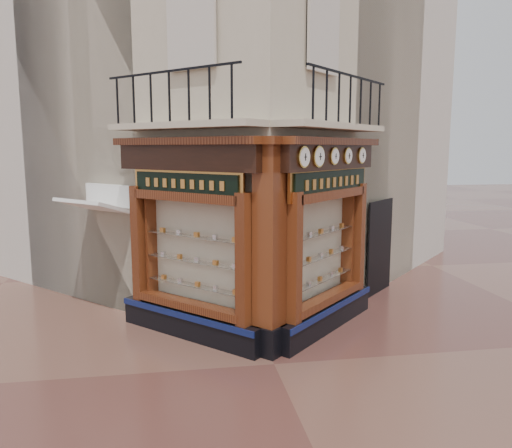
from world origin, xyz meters
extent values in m
plane|color=#522D26|center=(0.00, 0.00, 0.00)|extent=(80.00, 80.00, 0.00)
cube|color=#BEAF95|center=(0.00, 6.16, 6.00)|extent=(11.31, 11.31, 12.00)
cube|color=beige|center=(-2.47, 8.63, 5.50)|extent=(11.31, 11.31, 11.00)
cube|color=beige|center=(2.47, 8.63, 5.50)|extent=(11.31, 11.31, 11.00)
cube|color=black|center=(-1.44, 1.54, 0.28)|extent=(2.72, 2.72, 0.55)
cube|color=#0D1644|center=(-1.57, 1.41, 0.49)|extent=(2.50, 2.50, 0.12)
cube|color=#3B160A|center=(-0.45, 0.55, 1.77)|extent=(0.37, 0.37, 2.45)
cube|color=#3B160A|center=(-2.43, 2.53, 1.77)|extent=(0.37, 0.37, 2.45)
cube|color=beige|center=(-1.20, 1.77, 1.75)|extent=(1.80, 1.80, 2.10)
cube|color=black|center=(-1.42, 1.55, 3.60)|extent=(2.69, 2.69, 0.50)
cube|color=#3B160A|center=(-1.47, 1.50, 3.91)|extent=(2.86, 2.86, 0.14)
cube|color=black|center=(1.44, 1.54, 0.28)|extent=(2.72, 2.72, 0.55)
cube|color=#0D1644|center=(1.57, 1.41, 0.49)|extent=(2.50, 2.50, 0.12)
cube|color=#3B160A|center=(0.45, 0.55, 1.77)|extent=(0.37, 0.37, 2.45)
cube|color=#3B160A|center=(2.43, 2.53, 1.77)|extent=(0.37, 0.37, 2.45)
cube|color=beige|center=(1.20, 1.77, 1.75)|extent=(1.80, 1.80, 2.10)
cube|color=black|center=(1.42, 1.55, 3.60)|extent=(2.69, 2.69, 0.50)
cube|color=#3B160A|center=(1.47, 1.50, 3.91)|extent=(2.86, 2.86, 0.14)
cube|color=black|center=(0.00, 0.50, 0.28)|extent=(0.78, 0.78, 0.55)
cube|color=#3B160A|center=(0.00, 0.50, 2.20)|extent=(0.64, 0.64, 3.50)
cube|color=#3B160A|center=(0.00, 0.50, 3.91)|extent=(0.85, 0.85, 0.14)
cube|color=#BEAF95|center=(-1.48, 1.49, 4.20)|extent=(2.97, 2.97, 0.12)
cube|color=black|center=(-1.72, 1.26, 5.15)|extent=(2.36, 2.36, 0.04)
cube|color=#BEAF95|center=(1.48, 1.49, 4.20)|extent=(2.97, 2.97, 0.12)
cube|color=black|center=(1.72, 1.26, 5.15)|extent=(2.36, 2.36, 0.04)
cylinder|color=gold|center=(0.62, 0.52, 3.62)|extent=(0.31, 0.31, 0.39)
cylinder|color=white|center=(0.64, 0.50, 3.62)|extent=(0.25, 0.25, 0.33)
cube|color=black|center=(0.65, 0.49, 3.62)|extent=(0.02, 0.02, 0.13)
cube|color=black|center=(0.65, 0.49, 3.62)|extent=(0.08, 0.08, 0.01)
cylinder|color=gold|center=(1.00, 0.91, 3.62)|extent=(0.32, 0.32, 0.40)
cylinder|color=white|center=(1.03, 0.89, 3.62)|extent=(0.26, 0.26, 0.35)
cube|color=black|center=(1.04, 0.88, 3.62)|extent=(0.02, 0.02, 0.13)
cube|color=black|center=(1.04, 0.88, 3.62)|extent=(0.08, 0.08, 0.01)
cylinder|color=gold|center=(1.45, 1.36, 3.62)|extent=(0.28, 0.28, 0.34)
cylinder|color=white|center=(1.48, 1.34, 3.62)|extent=(0.22, 0.22, 0.30)
cube|color=black|center=(1.49, 1.33, 3.62)|extent=(0.02, 0.02, 0.11)
cube|color=black|center=(1.49, 1.33, 3.62)|extent=(0.07, 0.07, 0.01)
cylinder|color=gold|center=(1.88, 1.79, 3.62)|extent=(0.27, 0.27, 0.34)
cylinder|color=white|center=(1.90, 1.77, 3.62)|extent=(0.22, 0.22, 0.29)
cube|color=black|center=(1.91, 1.76, 3.62)|extent=(0.02, 0.02, 0.11)
cube|color=black|center=(1.91, 1.76, 3.62)|extent=(0.07, 0.07, 0.01)
cylinder|color=gold|center=(2.37, 2.28, 3.62)|extent=(0.28, 0.28, 0.35)
cylinder|color=white|center=(2.39, 2.26, 3.62)|extent=(0.23, 0.23, 0.30)
cube|color=black|center=(2.40, 2.25, 3.62)|extent=(0.02, 0.02, 0.12)
cube|color=black|center=(2.40, 2.25, 3.62)|extent=(0.07, 0.07, 0.01)
cube|color=#C6813A|center=(-1.45, 1.53, 3.10)|extent=(2.04, 2.04, 0.55)
cube|color=black|center=(-1.48, 1.50, 3.10)|extent=(1.90, 1.90, 0.41)
cube|color=#C6813A|center=(1.45, 1.53, 3.10)|extent=(2.29, 2.29, 0.61)
cube|color=black|center=(1.48, 1.50, 3.10)|extent=(2.13, 2.13, 0.46)
camera|label=1|loc=(-1.65, -8.17, 3.77)|focal=35.00mm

